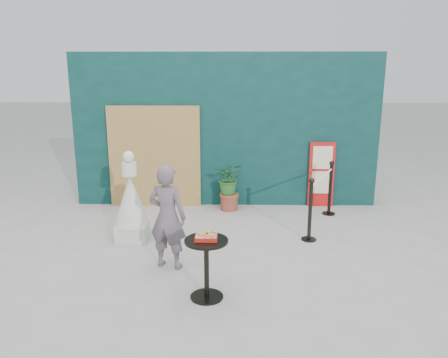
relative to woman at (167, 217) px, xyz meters
The scene contains 10 objects.
ground 1.06m from the woman, 10.94° to the right, with size 60.00×60.00×0.00m, color #ADAAA5.
back_wall 3.19m from the woman, 75.93° to the left, with size 6.00×0.30×3.00m, color #0A2E2B.
bamboo_fence 2.88m from the woman, 103.04° to the left, with size 1.80×0.08×2.00m, color tan.
woman is the anchor object (origin of this frame).
menu_board 3.86m from the woman, 46.63° to the left, with size 0.50×0.07×1.30m.
statue 1.23m from the woman, 126.42° to the left, with size 0.57×0.57×1.46m.
cafe_table 1.05m from the woman, 55.69° to the right, with size 0.52×0.52×0.75m.
food_basket 1.03m from the woman, 55.52° to the right, with size 0.26×0.19×0.11m.
planter 2.68m from the woman, 71.96° to the left, with size 0.55×0.48×0.94m.
stanchion_barrier 2.95m from the woman, 34.33° to the left, with size 0.84×1.54×1.03m.
Camera 1 is at (0.12, -5.47, 2.70)m, focal length 35.00 mm.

